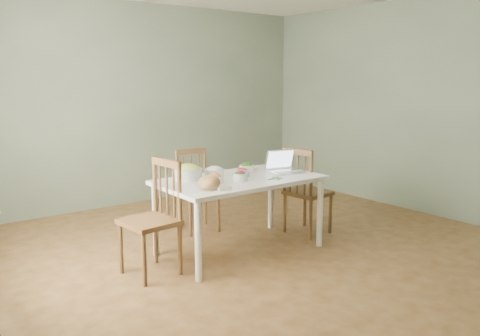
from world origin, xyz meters
TOP-DOWN VIEW (x-y plane):
  - floor at (0.00, 0.00)m, footprint 5.00×5.00m
  - wall_back at (0.00, 2.50)m, footprint 5.00×0.00m
  - wall_right at (2.50, 0.00)m, footprint 0.00×5.00m
  - dining_table at (-0.23, 0.09)m, footprint 1.58×0.89m
  - chair_far at (-0.21, 0.90)m, footprint 0.45×0.43m
  - chair_left at (-1.21, 0.09)m, footprint 0.47×0.49m
  - chair_right at (0.72, 0.09)m, footprint 0.45×0.47m
  - bread_boule at (-0.74, -0.14)m, footprint 0.25×0.25m
  - butter_stick at (-0.65, -0.26)m, footprint 0.12×0.05m
  - bowl_squash at (-0.68, 0.32)m, footprint 0.27×0.27m
  - bowl_carrot at (-0.54, 0.06)m, footprint 0.16×0.16m
  - bowl_onion at (-0.38, 0.30)m, footprint 0.20×0.20m
  - bowl_mushroom at (-0.31, -0.02)m, footprint 0.18×0.18m
  - bowl_redpep at (-0.16, 0.14)m, footprint 0.17×0.17m
  - bowl_broccoli at (0.02, 0.30)m, footprint 0.20×0.20m
  - flatbread at (0.15, 0.43)m, footprint 0.21×0.21m
  - basil_bunch at (0.01, -0.14)m, footprint 0.19×0.19m
  - laptop at (0.32, 0.01)m, footprint 0.38×0.35m

SIDE VIEW (x-z plane):
  - floor at x=0.00m, z-range 0.00..0.00m
  - dining_table at x=-0.23m, z-range 0.00..0.74m
  - chair_far at x=-0.21m, z-range 0.00..0.91m
  - chair_right at x=0.72m, z-range 0.00..0.97m
  - chair_left at x=-1.21m, z-range 0.00..1.01m
  - flatbread at x=0.15m, z-range 0.74..0.76m
  - basil_bunch at x=0.01m, z-range 0.74..0.76m
  - butter_stick at x=-0.65m, z-range 0.74..0.77m
  - bowl_redpep at x=-0.16m, z-range 0.74..0.83m
  - bowl_carrot at x=-0.54m, z-range 0.74..0.83m
  - bowl_mushroom at x=-0.31m, z-range 0.74..0.84m
  - bowl_broccoli at x=0.02m, z-range 0.74..0.84m
  - bowl_onion at x=-0.38m, z-range 0.74..0.84m
  - bread_boule at x=-0.74m, z-range 0.74..0.87m
  - bowl_squash at x=-0.68m, z-range 0.74..0.89m
  - laptop at x=0.32m, z-range 0.74..0.97m
  - wall_back at x=0.00m, z-range 0.00..2.70m
  - wall_right at x=2.50m, z-range 0.00..2.70m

